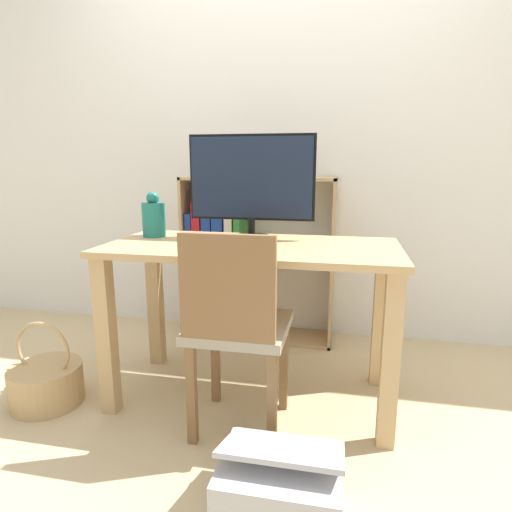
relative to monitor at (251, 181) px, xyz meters
name	(u,v)px	position (x,y,z in m)	size (l,w,h in m)	color
ground_plane	(252,395)	(0.03, -0.15, -1.03)	(10.00, 10.00, 0.00)	#CCB284
wall_back	(282,133)	(0.03, 0.76, 0.27)	(8.00, 0.05, 2.60)	silver
desk	(252,277)	(0.03, -0.15, -0.43)	(1.32, 0.62, 0.76)	tan
monitor	(251,181)	(0.00, 0.00, 0.00)	(0.61, 0.17, 0.49)	black
keyboard	(237,242)	(-0.03, -0.16, -0.27)	(0.31, 0.13, 0.02)	black
vase	(154,217)	(-0.49, -0.04, -0.18)	(0.11, 0.11, 0.22)	#1E7266
chair	(237,325)	(0.04, -0.45, -0.55)	(0.40, 0.40, 0.87)	#9E937F
bookshelf	(230,259)	(-0.27, 0.58, -0.52)	(0.94, 0.28, 1.03)	tan
basket	(46,382)	(-0.90, -0.41, -0.93)	(0.33, 0.33, 0.41)	tan
storage_box	(280,487)	(0.28, -0.85, -0.92)	(0.39, 0.36, 0.27)	#B2B2B7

